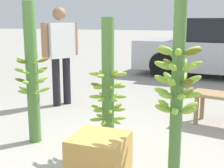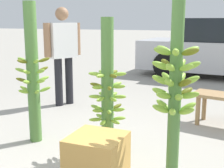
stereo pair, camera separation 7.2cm
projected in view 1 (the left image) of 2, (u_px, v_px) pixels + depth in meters
name	position (u px, v px, depth m)	size (l,w,h in m)	color
banana_stalk_left	(32.00, 74.00, 3.45)	(0.39, 0.39, 1.57)	#4C7A38
banana_stalk_center	(108.00, 90.00, 3.13)	(0.38, 0.38, 1.40)	#4C7A38
banana_stalk_right	(177.00, 86.00, 2.49)	(0.40, 0.40, 1.65)	#4C7A38
vendor_person	(60.00, 48.00, 4.98)	(0.40, 0.64, 1.58)	black
parked_car	(224.00, 49.00, 7.60)	(4.22, 1.99, 1.42)	#B7B7BC
produce_crate	(99.00, 161.00, 2.60)	(0.44, 0.44, 0.44)	#C69347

